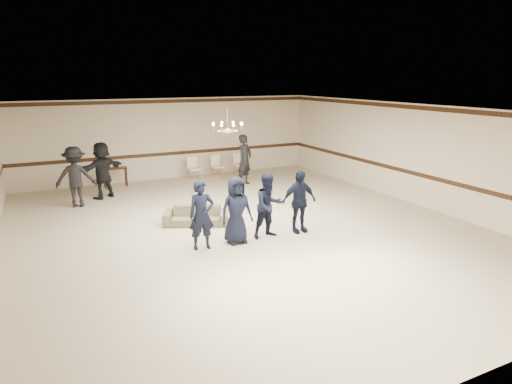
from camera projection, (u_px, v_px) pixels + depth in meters
room at (243, 171)px, 11.62m from camera, size 12.01×14.01×3.21m
chair_rail at (172, 153)px, 17.84m from camera, size 12.00×0.02×0.14m
crown_molding at (169, 101)px, 17.31m from camera, size 12.00×0.02×0.14m
chandelier at (227, 119)px, 12.17m from camera, size 0.94×0.94×0.89m
boy_a at (202, 215)px, 10.45m from camera, size 0.64×0.46×1.67m
boy_b at (236, 210)px, 10.83m from camera, size 0.83×0.55×1.67m
boy_c at (269, 206)px, 11.21m from camera, size 0.85×0.68×1.67m
boy_d at (299, 201)px, 11.59m from camera, size 1.00×0.45×1.67m
settee at (196, 215)px, 12.33m from camera, size 1.91×1.38×0.52m
adult_left at (76, 177)px, 13.86m from camera, size 1.37×0.96×1.92m
adult_mid at (102, 170)px, 14.86m from camera, size 1.84×1.33×1.92m
adult_right at (245, 160)px, 16.68m from camera, size 0.84×0.75×1.92m
banquet_chair_left at (194, 169)px, 17.58m from camera, size 0.45×0.45×0.92m
banquet_chair_mid at (217, 166)px, 18.01m from camera, size 0.48×0.48×0.92m
banquet_chair_right at (239, 164)px, 18.43m from camera, size 0.45×0.45×0.92m
console_table at (115, 177)px, 16.50m from camera, size 0.90×0.44×0.73m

